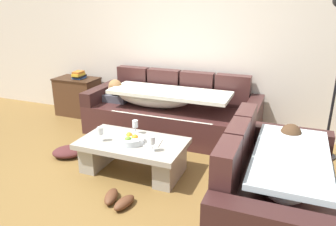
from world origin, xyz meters
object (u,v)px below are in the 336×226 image
Objects in this scene: coffee_table at (133,152)px; book_stack_on_cabinet at (79,75)px; couch_along_wall at (169,113)px; pair_of_shoes at (118,200)px; wine_glass_near_right at (152,141)px; wine_glass_near_left at (100,131)px; side_cabinet at (78,96)px; wine_glass_far_back at (135,124)px; fruit_bowl at (132,140)px; crumpled_garment at (69,152)px; open_magazine at (148,142)px; floor_lamp at (334,70)px; couch_near_window at (275,188)px.

book_stack_on_cabinet is (-1.73, 1.43, 0.46)m from coffee_table.
pair_of_shoes is (0.18, -1.83, -0.28)m from couch_along_wall.
wine_glass_near_right is at bearing 71.72° from pair_of_shoes.
wine_glass_near_left is 0.23× the size of side_cabinet.
wine_glass_near_right is 0.66× the size of book_stack_on_cabinet.
wine_glass_far_back is (-0.07, 0.21, 0.26)m from coffee_table.
side_cabinet is (-1.81, 1.47, -0.10)m from fruit_bowl.
coffee_table is 7.23× the size of wine_glass_near_right.
crumpled_garment is (-0.96, 0.09, -0.36)m from fruit_bowl.
floor_lamp is at bearing 22.75° from open_magazine.
wine_glass_near_right is at bearing -24.89° from coffee_table.
side_cabinet is 1.80× the size of crumpled_garment.
coffee_table is 0.68m from pair_of_shoes.
pair_of_shoes is at bearing 101.43° from couch_near_window.
couch_along_wall is at bearing 91.96° from fruit_bowl.
wine_glass_far_back reaches higher than crumpled_garment.
wine_glass_near_left is (-1.91, 0.22, 0.16)m from couch_near_window.
wine_glass_far_back is 0.98m from pair_of_shoes.
couch_along_wall is 14.96× the size of wine_glass_far_back.
floor_lamp is at bearing 20.98° from crumpled_garment.
book_stack_on_cabinet reaches higher than pair_of_shoes.
couch_along_wall is 1.78m from side_cabinet.
couch_along_wall is 2.23m from couch_near_window.
couch_along_wall is at bearing 104.08° from wine_glass_near_right.
side_cabinet is at bearing 133.19° from wine_glass_near_left.
wine_glass_near_right is at bearing -43.20° from wine_glass_far_back.
open_magazine is at bearing -147.84° from floor_lamp.
couch_near_window is 1.74m from wine_glass_far_back.
book_stack_on_cabinet is 0.63× the size of crumpled_garment.
floor_lamp is (2.36, 1.31, 0.62)m from wine_glass_near_left.
wine_glass_near_right is (0.31, -0.14, 0.26)m from coffee_table.
crumpled_garment is at bearing 171.47° from wine_glass_near_right.
fruit_bowl is 0.39× the size of side_cabinet.
couch_along_wall is 1.01m from wine_glass_far_back.
coffee_table is 0.96m from crumpled_garment.
wine_glass_near_left is at bearing -173.86° from open_magazine.
wine_glass_near_right is at bearing -36.82° from side_cabinet.
wine_glass_near_left is at bearing -47.97° from book_stack_on_cabinet.
fruit_bowl reaches higher than crumpled_garment.
book_stack_on_cabinet is at bearing 132.47° from pair_of_shoes.
wine_glass_near_left is (-0.33, -0.12, 0.26)m from coffee_table.
wine_glass_near_left is (-0.31, -1.33, 0.17)m from couch_along_wall.
wine_glass_near_left is at bearing -128.50° from wine_glass_far_back.
pair_of_shoes is at bearing -84.44° from couch_along_wall.
wine_glass_near_left is 2.13m from side_cabinet.
side_cabinet reaches higher than fruit_bowl.
wine_glass_near_left is 2.77m from floor_lamp.
couch_along_wall reaches higher than wine_glass_near_right.
wine_glass_far_back is at bearing -36.17° from book_stack_on_cabinet.
fruit_bowl is 1.69× the size of wine_glass_near_left.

